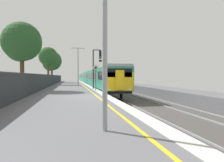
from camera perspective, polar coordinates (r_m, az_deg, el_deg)
ground at (r=15.91m, az=6.75°, el=-6.31°), size 17.40×110.00×1.21m
commuter_train_at_platform at (r=50.27m, az=-6.19°, el=1.08°), size 2.83×64.05×3.81m
signal_gantry at (r=24.92m, az=-4.57°, el=4.69°), size 1.10×0.24×4.73m
speed_limit_sign at (r=21.48m, az=-4.55°, el=1.91°), size 0.59×0.08×2.70m
platform_lamp_near at (r=5.92m, az=-2.02°, el=18.77°), size 2.00×0.20×5.56m
platform_lamp_mid at (r=30.18m, az=-9.40°, el=4.80°), size 2.00×0.20×5.65m
platform_back_fence at (r=15.37m, az=-23.31°, el=-1.01°), size 0.07×99.00×1.73m
background_tree_left at (r=49.92m, az=-16.50°, el=5.16°), size 4.52×4.54×7.31m
background_tree_centre at (r=38.45m, az=-17.38°, el=6.37°), size 3.33×3.33×6.68m
background_tree_right at (r=24.03m, az=-23.87°, el=9.50°), size 4.10×4.10×7.20m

